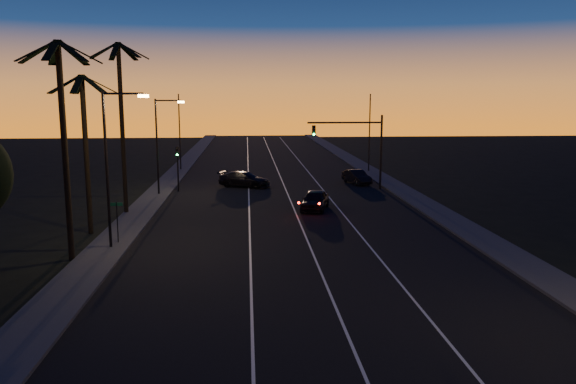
{
  "coord_description": "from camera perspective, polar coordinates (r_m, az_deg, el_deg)",
  "views": [
    {
      "loc": [
        -3.11,
        -11.96,
        8.69
      ],
      "look_at": [
        -0.72,
        20.7,
        3.11
      ],
      "focal_mm": 35.0,
      "sensor_mm": 36.0,
      "label": 1
    }
  ],
  "objects": [
    {
      "name": "signal_post",
      "position": [
        52.66,
        -11.15,
        3.17
      ],
      "size": [
        0.28,
        0.37,
        4.2
      ],
      "color": "black",
      "rests_on": "ground"
    },
    {
      "name": "sidewalk_right",
      "position": [
        45.16,
        14.37,
        -1.62
      ],
      "size": [
        2.4,
        170.0,
        0.16
      ],
      "primitive_type": "cube",
      "color": "#363634",
      "rests_on": "ground"
    },
    {
      "name": "lead_car",
      "position": [
        43.55,
        2.76,
        -0.81
      ],
      "size": [
        3.06,
        5.24,
        1.52
      ],
      "color": "black",
      "rests_on": "road"
    },
    {
      "name": "streetlight_left_far",
      "position": [
        50.66,
        -12.84,
        5.33
      ],
      "size": [
        2.55,
        0.26,
        8.5
      ],
      "color": "black",
      "rests_on": "ground"
    },
    {
      "name": "road",
      "position": [
        42.96,
        0.05,
        -1.99
      ],
      "size": [
        20.0,
        170.0,
        0.01
      ],
      "primitive_type": "cube",
      "color": "black",
      "rests_on": "ground"
    },
    {
      "name": "cross_car",
      "position": [
        54.63,
        -4.44,
        1.29
      ],
      "size": [
        5.52,
        3.99,
        1.48
      ],
      "color": "black",
      "rests_on": "road"
    },
    {
      "name": "palm_mid",
      "position": [
        37.43,
        -19.91,
        5.37
      ],
      "size": [
        4.25,
        4.16,
        10.03
      ],
      "color": "black",
      "rests_on": "ground"
    },
    {
      "name": "far_pole_left",
      "position": [
        67.55,
        -10.95,
        5.94
      ],
      "size": [
        0.14,
        0.14,
        9.0
      ],
      "primitive_type": "cylinder",
      "color": "black",
      "rests_on": "ground"
    },
    {
      "name": "streetlight_left_near",
      "position": [
        33.02,
        -17.49,
        3.37
      ],
      "size": [
        2.55,
        0.26,
        9.0
      ],
      "color": "black",
      "rests_on": "ground"
    },
    {
      "name": "far_pole_right",
      "position": [
        65.63,
        8.27,
        5.91
      ],
      "size": [
        0.14,
        0.14,
        9.0
      ],
      "primitive_type": "cylinder",
      "color": "black",
      "rests_on": "ground"
    },
    {
      "name": "lane_stripe_left",
      "position": [
        42.85,
        -3.96,
        -2.03
      ],
      "size": [
        0.12,
        160.0,
        0.01
      ],
      "primitive_type": "cube",
      "color": "silver",
      "rests_on": "road"
    },
    {
      "name": "street_sign",
      "position": [
        34.57,
        -16.97,
        -2.49
      ],
      "size": [
        0.7,
        0.06,
        2.6
      ],
      "color": "black",
      "rests_on": "ground"
    },
    {
      "name": "palm_near",
      "position": [
        31.47,
        -21.86,
        6.04
      ],
      "size": [
        4.25,
        4.16,
        11.53
      ],
      "color": "black",
      "rests_on": "ground"
    },
    {
      "name": "right_car",
      "position": [
        56.93,
        6.99,
        1.54
      ],
      "size": [
        2.51,
        4.44,
        1.38
      ],
      "color": "black",
      "rests_on": "road"
    },
    {
      "name": "sidewalk_left",
      "position": [
        43.59,
        -14.81,
        -2.04
      ],
      "size": [
        2.4,
        170.0,
        0.16
      ],
      "primitive_type": "cube",
      "color": "#363634",
      "rests_on": "ground"
    },
    {
      "name": "palm_far",
      "position": [
        42.95,
        -16.57,
        7.84
      ],
      "size": [
        4.25,
        4.16,
        12.53
      ],
      "color": "black",
      "rests_on": "ground"
    },
    {
      "name": "signal_mast",
      "position": [
        53.1,
        6.98,
        5.38
      ],
      "size": [
        7.1,
        0.41,
        7.0
      ],
      "color": "black",
      "rests_on": "ground"
    },
    {
      "name": "lane_stripe_right",
      "position": [
        43.43,
        5.32,
        -1.88
      ],
      "size": [
        0.12,
        160.0,
        0.01
      ],
      "primitive_type": "cube",
      "color": "silver",
      "rests_on": "road"
    },
    {
      "name": "lane_stripe_mid",
      "position": [
        43.0,
        0.71,
        -1.96
      ],
      "size": [
        0.12,
        160.0,
        0.01
      ],
      "primitive_type": "cube",
      "color": "silver",
      "rests_on": "road"
    }
  ]
}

